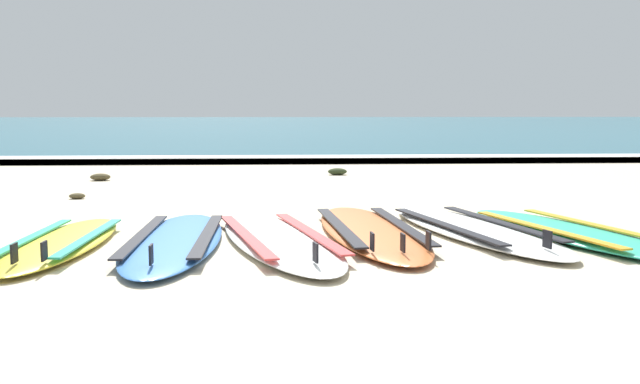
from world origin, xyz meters
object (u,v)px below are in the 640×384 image
surfboard_4 (473,229)px  surfboard_3 (370,230)px  surfboard_0 (61,242)px  surfboard_2 (278,239)px  surfboard_5 (570,232)px  surfboard_1 (175,240)px

surfboard_4 → surfboard_3: bearing=-177.6°
surfboard_0 → surfboard_2: 1.44m
surfboard_5 → surfboard_0: bearing=-176.5°
surfboard_0 → surfboard_5: (3.55, 0.22, -0.00)m
surfboard_2 → surfboard_3: size_ratio=0.99×
surfboard_2 → surfboard_5: size_ratio=1.02×
surfboard_0 → surfboard_3: 2.15m
surfboard_1 → surfboard_3: 1.41m
surfboard_0 → surfboard_3: bearing=9.9°
surfboard_4 → surfboard_2: bearing=-166.6°
surfboard_0 → surfboard_4: 2.91m
surfboard_1 → surfboard_2: bearing=0.6°
surfboard_4 → surfboard_5: (0.66, -0.19, 0.00)m
surfboard_0 → surfboard_4: same height
surfboard_0 → surfboard_1: 0.75m
surfboard_2 → surfboard_4: same height
surfboard_0 → surfboard_5: same height
surfboard_3 → surfboard_5: (1.43, -0.15, -0.00)m
surfboard_0 → surfboard_2: same height
surfboard_5 → surfboard_2: bearing=-175.7°
surfboard_1 → surfboard_4: 2.17m
surfboard_4 → surfboard_5: bearing=-15.7°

